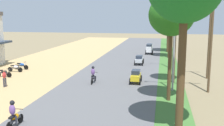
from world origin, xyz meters
TOP-DOWN VIEW (x-y plane):
  - parked_motorbike_fifth at (-11.35, 18.61)m, footprint 1.80×0.54m
  - parked_motorbike_sixth at (-11.57, 21.24)m, footprint 1.80×0.54m
  - parked_motorbike_seventh at (-11.60, 22.68)m, footprint 1.80×0.54m
  - pedestrian_on_shoulder at (-9.03, 15.09)m, footprint 0.38×0.43m
  - median_tree_second at (5.41, 13.90)m, footprint 3.33×3.33m
  - median_tree_third at (5.94, 19.61)m, footprint 2.82×2.82m
  - median_tree_fourth at (5.81, 35.26)m, footprint 3.69×3.69m
  - median_tree_fifth at (5.71, 41.63)m, footprint 4.54×4.54m
  - streetlamp_near at (5.80, 16.74)m, footprint 3.16×0.20m
  - streetlamp_mid at (5.80, 26.90)m, footprint 3.16×0.20m
  - streetlamp_far at (5.80, 53.05)m, footprint 3.16×0.20m
  - utility_pole_near at (9.45, 22.15)m, footprint 1.80×0.20m
  - utility_pole_far at (8.76, 16.88)m, footprint 1.80×0.20m
  - car_hatchback_yellow at (2.44, 18.73)m, footprint 1.04×2.00m
  - car_sedan_silver at (1.91, 28.56)m, footprint 1.10×2.26m
  - car_van_white at (2.71, 38.60)m, footprint 1.19×2.41m
  - motorbike_foreground_rider at (-3.37, 7.01)m, footprint 0.54×1.80m
  - motorbike_ahead_second at (-1.52, 17.90)m, footprint 0.54×1.80m

SIDE VIEW (x-z plane):
  - parked_motorbike_fifth at x=-11.35m, z-range 0.08..1.02m
  - parked_motorbike_sixth at x=-11.57m, z-range 0.08..1.02m
  - parked_motorbike_seventh at x=-11.60m, z-range 0.08..1.02m
  - car_sedan_silver at x=1.91m, z-range 0.15..1.34m
  - car_hatchback_yellow at x=2.44m, z-range 0.13..1.36m
  - motorbike_foreground_rider at x=-3.37m, z-range 0.03..1.69m
  - motorbike_ahead_second at x=-1.52m, z-range 0.03..1.69m
  - pedestrian_on_shoulder at x=-9.03m, z-range 0.15..1.77m
  - car_van_white at x=2.71m, z-range 0.19..1.86m
  - streetlamp_mid at x=5.80m, z-range 0.64..7.74m
  - streetlamp_near at x=5.80m, z-range 0.64..7.80m
  - utility_pole_far at x=8.76m, z-range 0.19..8.38m
  - utility_pole_near at x=9.45m, z-range 0.19..9.00m
  - streetlamp_far at x=5.80m, z-range 0.66..9.06m
  - median_tree_third at x=5.94m, z-range 2.44..10.05m
  - median_tree_second at x=5.41m, z-range 2.45..10.41m
  - median_tree_fourth at x=5.81m, z-range 2.78..12.32m
  - median_tree_fifth at x=5.71m, z-range 2.93..13.12m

